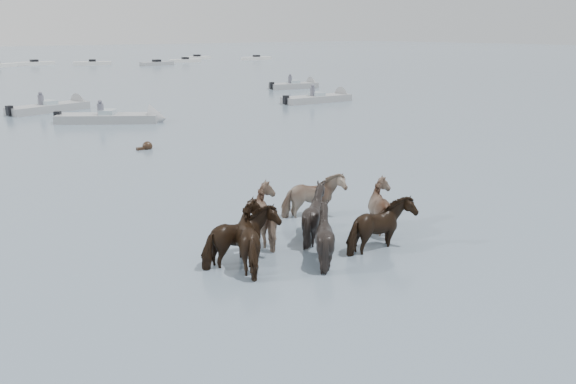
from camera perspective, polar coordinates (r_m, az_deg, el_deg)
ground at (r=12.10m, az=5.73°, el=-8.82°), size 400.00×400.00×0.00m
pony_herd at (r=13.77m, az=2.30°, el=-3.24°), size 5.96×3.99×1.59m
swimming_pony at (r=25.80m, az=-14.14°, el=4.46°), size 0.72×0.44×0.44m
motorboat_b at (r=33.80m, az=-16.40°, el=7.17°), size 5.92×4.80×1.92m
motorboat_c at (r=40.33m, az=-22.15°, el=7.99°), size 5.80×3.09×1.92m
motorboat_d at (r=42.32m, az=3.79°, el=9.45°), size 6.08×1.98×1.92m
motorboat_e at (r=52.23m, az=1.29°, el=10.74°), size 5.09×2.45×1.92m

